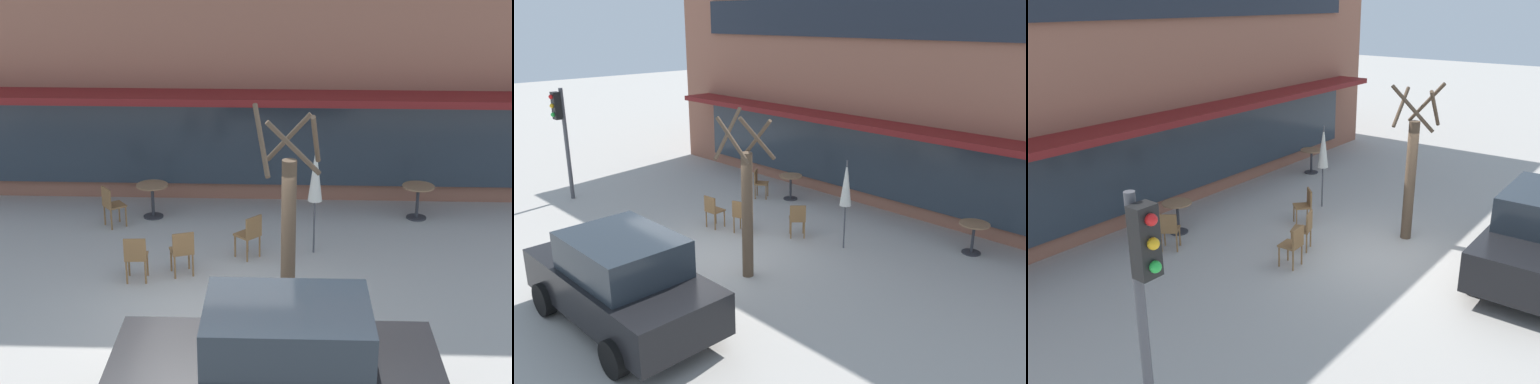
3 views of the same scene
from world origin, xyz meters
The scene contains 12 objects.
ground_plane centered at (0.00, 0.00, 0.00)m, with size 80.00×80.00×0.00m, color #ADA8A0.
building_facade centered at (0.00, 9.97, 3.73)m, with size 17.40×9.10×7.45m.
cafe_table_near_wall centered at (3.99, 4.91, 0.52)m, with size 0.70×0.70×0.76m.
cafe_table_streetside centered at (-1.83, 4.76, 0.52)m, with size 0.70×0.70×0.76m.
patio_umbrella_green_folded centered at (1.67, 2.98, 1.63)m, with size 0.28×0.28×2.20m.
cafe_chair_0 centered at (-2.61, 4.16, 0.53)m, with size 0.56×0.56×0.89m.
cafe_chair_1 centered at (-0.79, 1.83, 0.53)m, with size 0.51×0.51×0.89m.
cafe_chair_2 centered at (0.42, 2.66, 0.53)m, with size 0.57×0.57×0.89m.
cafe_chair_3 centered at (-1.60, 1.54, 0.53)m, with size 0.43×0.43×0.89m.
parked_sedan centered at (1.03, -2.61, 0.88)m, with size 4.21×2.03×1.76m.
street_tree centered at (1.15, 0.30, 1.64)m, with size 1.10×0.98×3.58m.
traffic_light_pole centered at (-6.61, -0.14, 2.30)m, with size 0.26×0.44×3.40m.
Camera 2 is at (9.14, -6.79, 5.34)m, focal length 38.00 mm.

